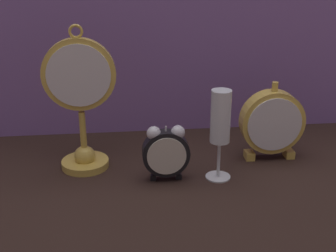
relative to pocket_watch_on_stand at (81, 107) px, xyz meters
The scene contains 6 objects.
ground_plane 0.26m from the pocket_watch_on_stand, 33.50° to the right, with size 4.00×4.00×0.00m, color black.
fabric_backdrop_drape 0.33m from the pocket_watch_on_stand, 48.24° to the left, with size 1.76×0.01×0.67m, color #8460A8.
pocket_watch_on_stand is the anchor object (origin of this frame).
alarm_clock_twin_bell 0.21m from the pocket_watch_on_stand, 24.79° to the right, with size 0.10×0.03×0.12m.
mantel_clock_silver 0.43m from the pocket_watch_on_stand, ahead, with size 0.15×0.04×0.18m.
champagne_flute 0.30m from the pocket_watch_on_stand, 16.09° to the right, with size 0.05×0.05×0.20m.
Camera 1 is at (-0.10, -0.84, 0.47)m, focal length 50.00 mm.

